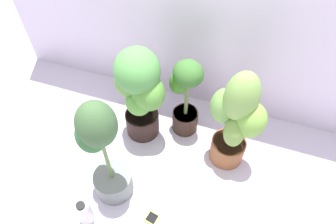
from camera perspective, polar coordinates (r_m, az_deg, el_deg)
name	(u,v)px	position (r m, az deg, el deg)	size (l,w,h in m)	color
ground_plane	(166,186)	(2.24, -0.45, -13.32)	(8.00, 8.00, 0.00)	silver
potted_plant_back_left	(139,89)	(2.11, -5.24, 4.11)	(0.46, 0.43, 0.80)	#2F1E1A
potted_plant_front_left	(102,151)	(1.86, -11.89, -6.89)	(0.30, 0.25, 0.89)	slate
potted_plant_back_center	(185,96)	(2.22, 3.15, 2.97)	(0.27, 0.22, 0.68)	#342218
potted_plant_back_right	(236,120)	(2.02, 12.29, -1.40)	(0.44, 0.31, 0.85)	#955633
hygrometer_box	(152,218)	(2.14, -2.93, -18.81)	(0.09, 0.09, 0.03)	#C5CA46
nutrient_bottle	(84,212)	(2.11, -15.04, -17.26)	(0.10, 0.10, 0.22)	white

